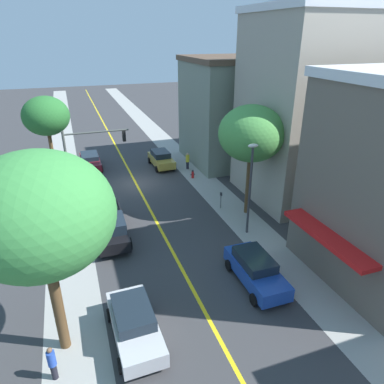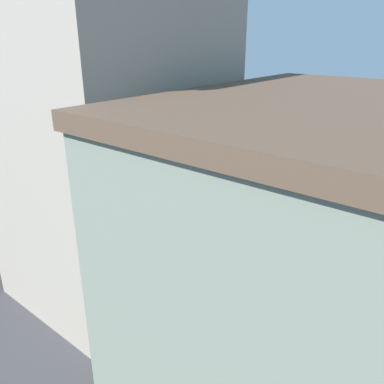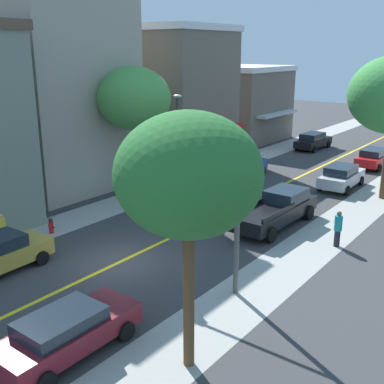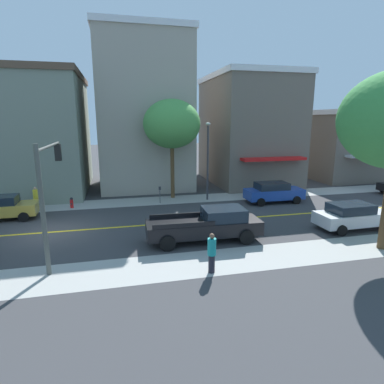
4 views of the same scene
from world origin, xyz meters
name	(u,v)px [view 3 (image 3 of 4)]	position (x,y,z in m)	size (l,w,h in m)	color
ground_plane	(119,262)	(0.00, 0.00, 0.00)	(140.00, 140.00, 0.00)	#38383A
sidewalk_left	(37,232)	(-6.06, 0.00, 0.00)	(2.74, 126.00, 0.01)	#9E9E99
sidewalk_right	(234,304)	(6.06, 0.00, 0.00)	(2.74, 126.00, 0.01)	#9E9E99
road_centerline_stripe	(119,262)	(0.00, 0.00, 0.00)	(0.20, 126.00, 0.00)	yellow
pale_office_building	(53,80)	(-12.50, 6.57, 7.19)	(8.74, 8.71, 14.35)	#A39989
corner_shop_building	(160,94)	(-12.49, 17.35, 5.50)	(12.22, 8.09, 10.97)	#665B51
brick_apartment_block	(235,103)	(-12.49, 29.18, 3.77)	(10.30, 9.24, 7.51)	#665B51
street_tree_left_near	(188,176)	(6.83, -3.78, 5.89)	(4.03, 4.03, 7.63)	brown
street_tree_right_corner	(134,99)	(-6.83, 8.33, 6.14)	(4.64, 4.64, 8.13)	brown
fire_hydrant	(51,226)	(-5.34, 0.37, 0.40)	(0.44, 0.24, 0.82)	red
parking_meter	(140,188)	(-5.28, 7.03, 0.88)	(0.12, 0.18, 1.33)	#4C4C51
traffic_light_mast	(200,191)	(3.88, 0.78, 3.84)	(5.24, 0.32, 5.57)	#474C47
street_lamp	(178,131)	(-5.49, 11.01, 3.90)	(0.70, 0.36, 6.29)	#38383D
red_sedan_right_curb	(374,157)	(3.39, 25.00, 0.79)	(1.97, 4.46, 1.51)	red
blue_sedan_left_curb	(242,166)	(-3.40, 15.90, 0.85)	(2.01, 4.60, 1.63)	#1E429E
silver_sedan_right_curb	(341,176)	(3.52, 17.53, 0.83)	(2.11, 4.52, 1.59)	#B7BABF
black_sedan_left_curb	(313,141)	(-3.45, 28.85, 0.81)	(2.07, 4.80, 1.55)	black
maroon_sedan_right_curb	(67,332)	(3.52, -5.65, 0.77)	(2.07, 4.73, 1.44)	maroon
black_pickup_truck	(277,209)	(3.38, 8.49, 0.90)	(2.32, 6.25, 1.80)	black
pedestrian_teal_shirt	(338,228)	(7.04, 7.62, 0.94)	(0.37, 0.37, 1.78)	black
pedestrian_yellow_shirt	(2,230)	(-5.68, -2.13, 0.87)	(0.37, 0.37, 1.67)	black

